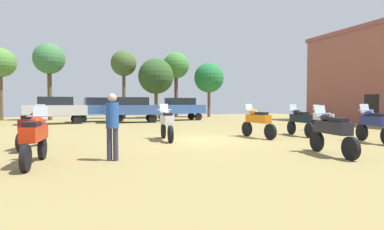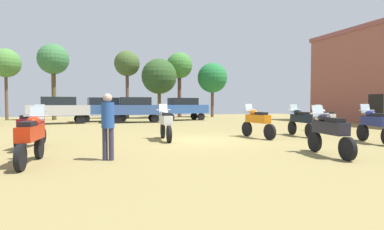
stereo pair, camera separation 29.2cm
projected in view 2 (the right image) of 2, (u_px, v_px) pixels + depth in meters
The scene contains 20 objects.
ground_plane at pixel (200, 140), 12.71m from camera, with size 44.00×52.00×0.02m.
motorcycle_1 at pixel (166, 122), 12.64m from camera, with size 0.62×2.28×1.51m.
motorcycle_2 at pixel (329, 131), 8.92m from camera, with size 0.70×2.22×1.48m.
motorcycle_4 at pixel (325, 118), 16.42m from camera, with size 0.66×2.18×1.45m.
motorcycle_5 at pixel (300, 120), 14.24m from camera, with size 0.65×2.17×1.49m.
motorcycle_6 at pixel (31, 136), 7.67m from camera, with size 0.62×2.23×1.45m.
motorcycle_7 at pixel (374, 124), 11.71m from camera, with size 0.81×2.15×1.51m.
motorcycle_9 at pixel (257, 121), 13.49m from camera, with size 0.64×2.28×1.51m.
motorcycle_10 at pixel (32, 127), 10.43m from camera, with size 0.78×2.24×1.50m.
car_1 at pixel (183, 107), 27.20m from camera, with size 4.48×2.28×2.00m.
car_2 at pixel (103, 108), 25.43m from camera, with size 4.46×2.23×2.00m.
car_3 at pixel (135, 108), 24.13m from camera, with size 4.38×1.99×2.00m.
car_5 at pixel (58, 108), 22.61m from camera, with size 4.50×2.35×2.00m.
person_1 at pixel (108, 121), 8.17m from camera, with size 0.45×0.45×1.80m.
tree_1 at pixel (179, 66), 32.95m from camera, with size 2.80×2.80×7.03m.
tree_2 at pixel (159, 77), 30.74m from camera, with size 3.56×3.56×6.03m.
tree_4 at pixel (53, 60), 27.55m from camera, with size 2.75×2.75×6.91m.
tree_6 at pixel (6, 63), 27.10m from camera, with size 2.56×2.56×6.40m.
tree_7 at pixel (127, 64), 30.37m from camera, with size 2.54×2.54×6.77m.
tree_8 at pixel (212, 78), 33.58m from camera, with size 3.29×3.29×5.98m.
Camera 2 is at (-4.42, -11.87, 1.57)m, focal length 28.47 mm.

